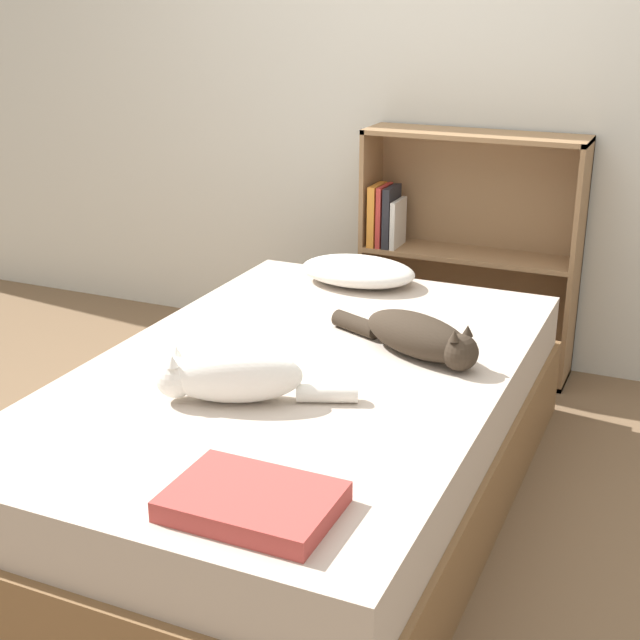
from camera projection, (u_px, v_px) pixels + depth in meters
name	position (u px, v px, depth m)	size (l,w,h in m)	color
ground_plane	(301.00, 500.00, 2.96)	(8.00, 8.00, 0.00)	brown
wall_back	(447.00, 75.00, 3.80)	(8.00, 0.06, 2.50)	silver
bed	(300.00, 436.00, 2.87)	(1.30, 2.07, 0.49)	brown
pillow	(358.00, 271.00, 3.55)	(0.47, 0.31, 0.10)	white
cat_light	(229.00, 376.00, 2.52)	(0.55, 0.30, 0.16)	white
cat_dark	(419.00, 337.00, 2.84)	(0.57, 0.33, 0.14)	#33281E
bookshelf	(464.00, 248.00, 3.89)	(0.93, 0.26, 1.04)	#8E6B47
blanket_fold	(253.00, 501.00, 2.00)	(0.38, 0.27, 0.05)	#B2423D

